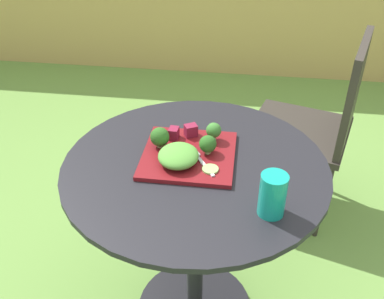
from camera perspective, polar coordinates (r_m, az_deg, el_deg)
patio_table at (r=1.51m, az=0.39°, el=-10.91°), size 0.81×0.81×0.73m
patio_chair at (r=2.03m, az=16.58°, el=3.94°), size 0.55×0.55×0.90m
salad_plate at (r=1.34m, az=-0.43°, el=-0.73°), size 0.28×0.28×0.01m
drinking_glass at (r=1.13m, az=10.49°, el=-6.12°), size 0.07×0.07×0.12m
fork at (r=1.31m, az=0.97°, el=-1.25°), size 0.10×0.14×0.00m
lettuce_mound at (r=1.29m, az=-1.80°, el=-0.82°), size 0.12×0.13×0.05m
broccoli_floret_0 at (r=1.32m, az=2.09°, el=0.71°), size 0.05×0.05×0.06m
broccoli_floret_1 at (r=1.35m, az=-4.25°, el=1.65°), size 0.06×0.06×0.07m
broccoli_floret_2 at (r=1.38m, az=2.86°, el=2.50°), size 0.05×0.05×0.06m
cucumber_slice_0 at (r=1.27m, az=2.42°, el=-2.59°), size 0.05×0.05×0.01m
beet_chunk_0 at (r=1.41m, az=-0.15°, el=2.52°), size 0.05×0.05×0.04m
beet_chunk_1 at (r=1.40m, az=-2.40°, el=2.15°), size 0.03×0.04×0.04m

